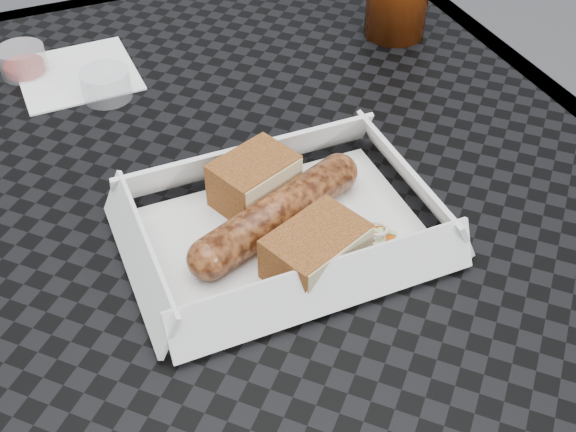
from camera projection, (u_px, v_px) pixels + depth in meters
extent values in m
cube|color=black|center=(198.00, 185.00, 0.65)|extent=(0.80, 0.80, 0.01)
cube|color=black|center=(105.00, 10.00, 0.92)|extent=(0.80, 0.03, 0.03)
cube|color=black|center=(546.00, 99.00, 0.77)|extent=(0.03, 0.80, 0.03)
cylinder|color=black|center=(348.00, 179.00, 1.24)|extent=(0.03, 0.03, 0.73)
cube|color=white|center=(283.00, 234.00, 0.59)|extent=(0.22, 0.15, 0.00)
cylinder|color=brown|center=(278.00, 213.00, 0.58)|extent=(0.15, 0.09, 0.03)
sphere|color=brown|center=(338.00, 173.00, 0.62)|extent=(0.03, 0.03, 0.03)
sphere|color=brown|center=(208.00, 259.00, 0.54)|extent=(0.03, 0.03, 0.03)
cube|color=brown|center=(254.00, 181.00, 0.60)|extent=(0.08, 0.07, 0.04)
cube|color=brown|center=(316.00, 251.00, 0.55)|extent=(0.09, 0.07, 0.04)
cylinder|color=#E05509|center=(360.00, 236.00, 0.58)|extent=(0.02, 0.02, 0.00)
torus|color=white|center=(372.00, 238.00, 0.58)|extent=(0.02, 0.02, 0.00)
cube|color=#B2D17F|center=(371.00, 231.00, 0.59)|extent=(0.02, 0.02, 0.00)
cube|color=white|center=(77.00, 74.00, 0.77)|extent=(0.12, 0.12, 0.00)
cylinder|color=maroon|center=(23.00, 61.00, 0.77)|extent=(0.05, 0.05, 0.03)
cylinder|color=silver|center=(106.00, 84.00, 0.73)|extent=(0.05, 0.05, 0.03)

